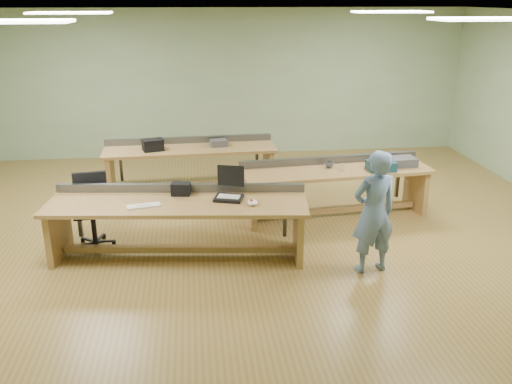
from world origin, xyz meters
TOP-DOWN VIEW (x-y plane):
  - floor at (0.00, 0.00)m, footprint 10.00×10.00m
  - ceiling at (0.00, 0.00)m, footprint 10.00×10.00m
  - wall_back at (0.00, 4.00)m, footprint 10.00×0.04m
  - wall_front at (0.00, -4.00)m, footprint 10.00×0.04m
  - fluor_panels at (0.00, 0.00)m, footprint 6.20×3.50m
  - workbench_front at (-0.97, -0.81)m, footprint 3.37×1.25m
  - workbench_mid at (1.39, 0.30)m, footprint 2.93×1.01m
  - workbench_back at (-0.80, 1.80)m, footprint 2.96×0.88m
  - person at (1.37, -1.52)m, footprint 0.62×0.46m
  - laptop_base at (-0.32, -0.82)m, footprint 0.42×0.38m
  - laptop_screen at (-0.28, -0.69)m, footprint 0.34×0.12m
  - keyboard at (-1.38, -0.96)m, footprint 0.43×0.21m
  - trackball_mouse at (-0.04, -1.05)m, footprint 0.15×0.17m
  - camera_bag at (-0.93, -0.58)m, footprint 0.26×0.19m
  - task_chair at (-2.13, -0.35)m, footprint 0.60×0.60m
  - parts_bin_teal at (2.03, 0.15)m, footprint 0.41×0.32m
  - parts_bin_grey at (2.40, 0.34)m, footprint 0.50×0.34m
  - mug at (1.30, 0.36)m, footprint 0.13×0.13m
  - drinks_can at (1.46, 0.21)m, footprint 0.06×0.06m
  - storage_box_back at (-1.42, 1.68)m, footprint 0.39×0.32m
  - tray_back at (-0.30, 1.83)m, footprint 0.32×0.26m

SIDE VIEW (x-z plane):
  - floor at x=0.00m, z-range 0.00..0.00m
  - task_chair at x=-2.13m, z-range -0.13..0.85m
  - workbench_mid at x=1.39m, z-range 0.13..0.99m
  - workbench_back at x=-0.80m, z-range 0.13..0.99m
  - workbench_front at x=-0.97m, z-range 0.14..1.00m
  - keyboard at x=-1.38m, z-range 0.75..0.77m
  - laptop_base at x=-0.32m, z-range 0.75..0.79m
  - person at x=1.37m, z-range 0.00..1.54m
  - trackball_mouse at x=-0.04m, z-range 0.75..0.82m
  - mug at x=1.30m, z-range 0.75..0.85m
  - drinks_can at x=1.46m, z-range 0.75..0.86m
  - tray_back at x=-0.30m, z-range 0.75..0.86m
  - parts_bin_grey at x=2.40m, z-range 0.75..0.88m
  - parts_bin_teal at x=2.03m, z-range 0.75..0.89m
  - camera_bag at x=-0.93m, z-range 0.75..0.91m
  - storage_box_back at x=-1.42m, z-range 0.75..0.94m
  - laptop_screen at x=-0.28m, z-range 0.89..1.16m
  - wall_back at x=0.00m, z-range 0.00..3.00m
  - wall_front at x=0.00m, z-range 0.00..3.00m
  - fluor_panels at x=0.00m, z-range 2.96..2.99m
  - ceiling at x=0.00m, z-range 3.00..3.00m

